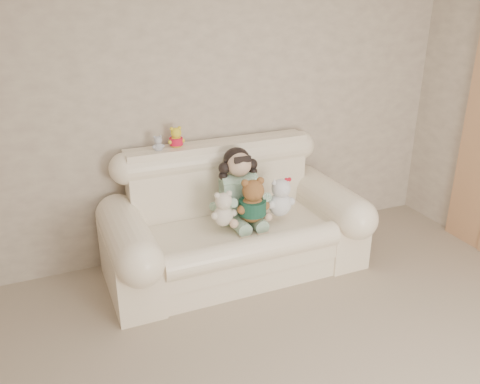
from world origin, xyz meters
name	(u,v)px	position (x,y,z in m)	size (l,w,h in m)	color
wall_back	(210,106)	(0.00, 2.50, 1.30)	(4.50, 4.50, 0.00)	beige
sofa	(235,214)	(0.02, 2.00, 0.52)	(2.10, 0.95, 1.03)	#FFECCD
seated_child	(239,185)	(0.08, 2.08, 0.73)	(0.38, 0.46, 0.63)	#2F7847
brown_teddy	(253,196)	(0.11, 1.85, 0.72)	(0.28, 0.21, 0.43)	brown
white_cat	(280,193)	(0.36, 1.87, 0.69)	(0.25, 0.19, 0.39)	white
cream_teddy	(223,206)	(-0.13, 1.88, 0.67)	(0.21, 0.16, 0.33)	white
yellow_mini_bear	(176,136)	(-0.34, 2.37, 1.12)	(0.14, 0.11, 0.22)	yellow
grey_mini_plush	(158,142)	(-0.50, 2.34, 1.09)	(0.10, 0.08, 0.16)	silver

